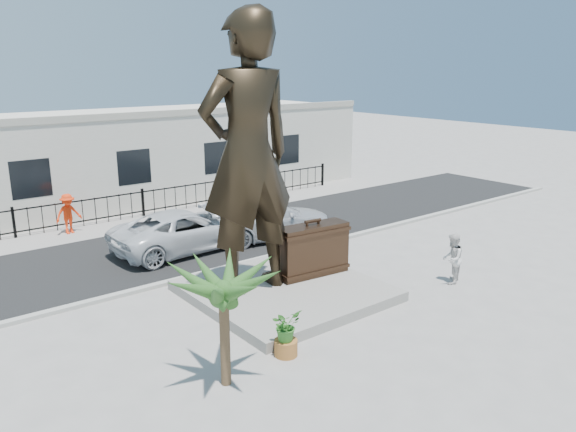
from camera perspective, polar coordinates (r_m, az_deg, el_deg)
name	(u,v)px	position (r m, az deg, el deg)	size (l,w,h in m)	color
ground	(331,307)	(16.44, 4.36, -9.21)	(100.00, 100.00, 0.00)	#9E9991
street	(195,241)	(22.58, -9.45, -2.51)	(40.00, 7.00, 0.01)	black
curb	(244,263)	(19.71, -4.51, -4.81)	(40.00, 0.25, 0.12)	#A5A399
far_sidewalk	(151,220)	(26.03, -13.72, -0.36)	(40.00, 2.50, 0.02)	#9E9991
plinth	(285,290)	(17.13, -0.29, -7.58)	(5.20, 5.20, 0.30)	gray
fence	(143,204)	(26.60, -14.52, 1.23)	(22.00, 0.10, 1.20)	black
building	(106,158)	(30.13, -17.99, 5.66)	(28.00, 7.00, 4.40)	silver
statue	(247,155)	(15.90, -4.16, 6.16)	(2.91, 1.91, 7.99)	black
suitcase	(312,250)	(17.73, 2.50, -3.45)	(2.33, 0.74, 1.64)	#352216
tourist	(452,259)	(18.58, 16.34, -4.18)	(0.79, 0.62, 1.63)	silver
car_white	(185,230)	(21.32, -10.44, -1.45)	(2.54, 5.51, 1.53)	silver
car_silver	(269,219)	(22.47, -1.96, -0.33)	(2.16, 5.30, 1.54)	#BCBEC1
worker	(68,214)	(24.72, -21.42, 0.22)	(1.07, 0.62, 1.66)	#FF340D
palm_tree	(226,384)	(12.90, -6.28, -16.57)	(1.80, 1.80, 3.20)	#29521E
planter	(286,348)	(13.81, -0.21, -13.23)	(0.56, 0.56, 0.40)	#A3632B
shrub	(286,325)	(13.54, -0.21, -11.04)	(0.70, 0.60, 0.77)	#317024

